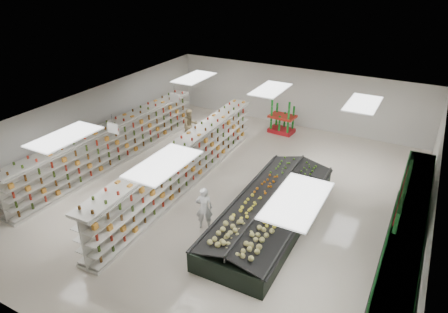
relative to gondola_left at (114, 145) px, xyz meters
The scene contains 16 objects.
floor 5.80m from the gondola_left, ahead, with size 16.00×16.00×0.00m, color beige.
ceiling 6.19m from the gondola_left, ahead, with size 14.00×16.00×0.02m, color white.
wall_back 10.01m from the gondola_left, 54.94° to the left, with size 14.00×0.02×3.20m, color silver.
wall_front 9.73m from the gondola_left, 53.78° to the right, with size 14.00×0.02×3.20m, color silver.
wall_left 1.47m from the gondola_left, behind, with size 0.02×16.00×3.20m, color silver.
wall_right 12.76m from the gondola_left, ahead, with size 0.02×16.00×3.20m, color silver.
produce_wall_case 12.34m from the gondola_left, ahead, with size 0.93×8.00×2.20m.
aisle_sign_near 3.26m from the gondola_left, 43.39° to the right, with size 0.52×0.06×0.75m.
aisle_sign_far 3.47m from the gondola_left, 48.31° to the left, with size 0.52×0.06×0.75m.
hortifruti_banner 12.18m from the gondola_left, ahead, with size 0.12×3.20×0.95m.
gondola_left is the anchor object (origin of this frame).
gondola_center 3.92m from the gondola_left, ahead, with size 1.24×11.32×1.96m.
produce_island 8.00m from the gondola_left, ahead, with size 2.64×7.15×1.06m.
soda_endcap 8.74m from the gondola_left, 51.54° to the left, with size 1.40×1.01×1.71m.
shopper_main 6.48m from the gondola_left, 20.39° to the right, with size 0.58×0.38×1.59m, color white.
shopper_background 4.01m from the gondola_left, 64.12° to the left, with size 0.83×0.51×1.70m, color #9B855F.
Camera 1 is at (6.31, -12.07, 8.52)m, focal length 32.00 mm.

